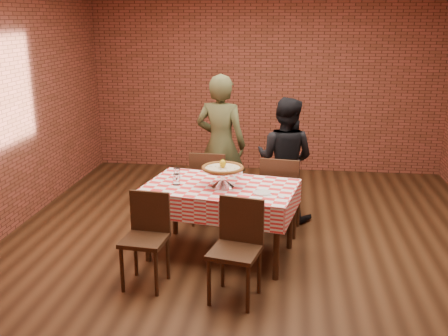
{
  "coord_description": "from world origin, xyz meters",
  "views": [
    {
      "loc": [
        0.39,
        -5.18,
        2.39
      ],
      "look_at": [
        -0.25,
        -0.19,
        0.92
      ],
      "focal_mm": 41.64,
      "sensor_mm": 36.0,
      "label": 1
    }
  ],
  "objects": [
    {
      "name": "back_wall",
      "position": [
        0.0,
        3.0,
        1.45
      ],
      "size": [
        5.5,
        0.0,
        5.5
      ],
      "primitive_type": "plane",
      "rotation": [
        1.57,
        0.0,
        0.0
      ],
      "color": "brown",
      "rests_on": "ground"
    },
    {
      "name": "chair_far_left",
      "position": [
        -0.52,
        0.62,
        0.45
      ],
      "size": [
        0.44,
        0.44,
        0.9
      ],
      "primitive_type": null,
      "rotation": [
        0.0,
        0.0,
        3.09
      ],
      "color": "#3A2213",
      "rests_on": "ground"
    },
    {
      "name": "tablecloth",
      "position": [
        -0.28,
        -0.26,
        0.63
      ],
      "size": [
        1.64,
        1.16,
        0.25
      ],
      "primitive_type": null,
      "rotation": [
        0.0,
        0.0,
        -0.17
      ],
      "color": "red",
      "rests_on": "table"
    },
    {
      "name": "side_plate",
      "position": [
        0.15,
        -0.46,
        0.76
      ],
      "size": [
        0.2,
        0.2,
        0.01
      ],
      "primitive_type": "cylinder",
      "rotation": [
        0.0,
        0.0,
        -0.17
      ],
      "color": "white",
      "rests_on": "tablecloth"
    },
    {
      "name": "table",
      "position": [
        -0.28,
        -0.26,
        0.38
      ],
      "size": [
        1.6,
        1.12,
        0.75
      ],
      "primitive_type": "cube",
      "rotation": [
        0.0,
        0.0,
        -0.17
      ],
      "color": "#3A2213",
      "rests_on": "ground"
    },
    {
      "name": "chair_far_right",
      "position": [
        0.32,
        0.43,
        0.46
      ],
      "size": [
        0.48,
        0.48,
        0.91
      ],
      "primitive_type": null,
      "rotation": [
        0.0,
        0.0,
        3.02
      ],
      "color": "#3A2213",
      "rests_on": "ground"
    },
    {
      "name": "sweetener_packet_a",
      "position": [
        0.22,
        -0.5,
        0.76
      ],
      "size": [
        0.05,
        0.04,
        0.0
      ],
      "primitive_type": "cube",
      "rotation": [
        0.0,
        0.0,
        -0.03
      ],
      "color": "white",
      "rests_on": "tablecloth"
    },
    {
      "name": "diner_olive",
      "position": [
        -0.45,
        1.0,
        0.87
      ],
      "size": [
        0.7,
        0.53,
        1.74
      ],
      "primitive_type": "imported",
      "rotation": [
        0.0,
        0.0,
        2.94
      ],
      "color": "#454627",
      "rests_on": "ground"
    },
    {
      "name": "diner_black",
      "position": [
        0.35,
        0.88,
        0.74
      ],
      "size": [
        0.87,
        0.77,
        1.49
      ],
      "primitive_type": "imported",
      "rotation": [
        0.0,
        0.0,
        2.81
      ],
      "color": "black",
      "rests_on": "ground"
    },
    {
      "name": "pizza_stand",
      "position": [
        -0.25,
        -0.29,
        0.85
      ],
      "size": [
        0.49,
        0.49,
        0.18
      ],
      "primitive_type": null,
      "rotation": [
        0.0,
        0.0,
        0.21
      ],
      "color": "silver",
      "rests_on": "tablecloth"
    },
    {
      "name": "water_glass_left",
      "position": [
        -0.72,
        -0.29,
        0.81
      ],
      "size": [
        0.08,
        0.08,
        0.11
      ],
      "primitive_type": "cylinder",
      "rotation": [
        0.0,
        0.0,
        -0.17
      ],
      "color": "white",
      "rests_on": "tablecloth"
    },
    {
      "name": "pizza",
      "position": [
        -0.25,
        -0.29,
        0.95
      ],
      "size": [
        0.5,
        0.5,
        0.03
      ],
      "primitive_type": "cylinder",
      "rotation": [
        0.0,
        0.0,
        0.21
      ],
      "color": "beige",
      "rests_on": "pizza_stand"
    },
    {
      "name": "lemon",
      "position": [
        -0.25,
        -0.29,
        0.99
      ],
      "size": [
        0.08,
        0.08,
        0.08
      ],
      "primitive_type": "ellipsoid",
      "rotation": [
        0.0,
        0.0,
        0.21
      ],
      "color": "yellow",
      "rests_on": "pizza"
    },
    {
      "name": "water_glass_right",
      "position": [
        -0.77,
        -0.09,
        0.81
      ],
      "size": [
        0.08,
        0.08,
        0.11
      ],
      "primitive_type": "cylinder",
      "rotation": [
        0.0,
        0.0,
        -0.17
      ],
      "color": "white",
      "rests_on": "tablecloth"
    },
    {
      "name": "chair_near_right",
      "position": [
        -0.04,
        -1.13,
        0.44
      ],
      "size": [
        0.48,
        0.48,
        0.88
      ],
      "primitive_type": null,
      "rotation": [
        0.0,
        0.0,
        -0.21
      ],
      "color": "#3A2213",
      "rests_on": "ground"
    },
    {
      "name": "sweetener_packet_b",
      "position": [
        0.34,
        -0.55,
        0.76
      ],
      "size": [
        0.06,
        0.05,
        0.0
      ],
      "primitive_type": "cube",
      "rotation": [
        0.0,
        0.0,
        -0.51
      ],
      "color": "white",
      "rests_on": "tablecloth"
    },
    {
      "name": "ground",
      "position": [
        0.0,
        0.0,
        0.0
      ],
      "size": [
        6.0,
        6.0,
        0.0
      ],
      "primitive_type": "plane",
      "color": "black",
      "rests_on": "ground"
    },
    {
      "name": "chair_near_left",
      "position": [
        -0.88,
        -0.99,
        0.43
      ],
      "size": [
        0.42,
        0.42,
        0.86
      ],
      "primitive_type": null,
      "rotation": [
        0.0,
        0.0,
        -0.09
      ],
      "color": "#3A2213",
      "rests_on": "ground"
    },
    {
      "name": "condiment_caddy",
      "position": [
        -0.15,
        0.02,
        0.83
      ],
      "size": [
        0.13,
        0.13,
        0.15
      ],
      "primitive_type": "cube",
      "rotation": [
        0.0,
        0.0,
        -0.59
      ],
      "color": "silver",
      "rests_on": "tablecloth"
    }
  ]
}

